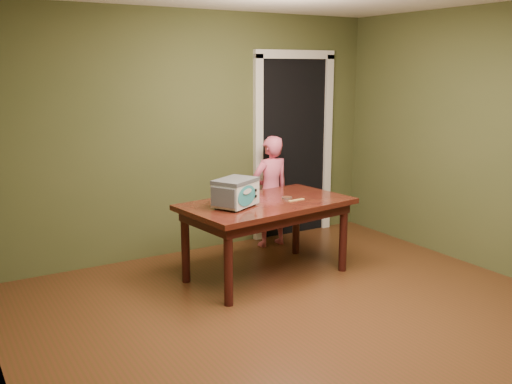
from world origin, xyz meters
TOP-DOWN VIEW (x-y plane):
  - floor at (0.00, 0.00)m, footprint 5.00×5.00m
  - room_shell at (0.00, 0.00)m, footprint 4.52×5.02m
  - doorway at (1.30, 2.78)m, footprint 1.10×0.66m
  - dining_table at (0.23, 1.37)m, footprint 1.70×1.09m
  - toy_oven at (-0.13, 1.33)m, footprint 0.49×0.44m
  - baking_pan at (0.46, 1.36)m, footprint 0.10×0.10m
  - spatula at (0.50, 1.26)m, footprint 0.18×0.04m
  - child at (0.80, 2.20)m, footprint 0.47×0.31m

SIDE VIEW (x-z plane):
  - floor at x=0.00m, z-range 0.00..0.00m
  - child at x=0.80m, z-range 0.00..1.26m
  - dining_table at x=0.23m, z-range 0.28..1.03m
  - spatula at x=0.50m, z-range 0.75..0.76m
  - baking_pan at x=0.46m, z-range 0.75..0.77m
  - toy_oven at x=-0.13m, z-range 0.76..1.02m
  - doorway at x=1.30m, z-range -0.07..2.18m
  - room_shell at x=0.00m, z-range 0.40..3.01m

